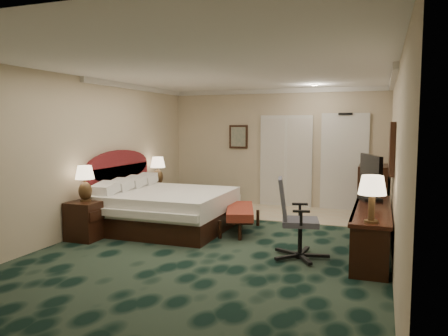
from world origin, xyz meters
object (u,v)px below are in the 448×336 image
(nightstand_near, at_px, (87,220))
(desk, at_px, (372,231))
(bed, at_px, (167,210))
(lamp_far, at_px, (158,171))
(tv, at_px, (370,178))
(minibar, at_px, (373,191))
(nightstand_far, at_px, (159,198))
(bed_bench, at_px, (240,219))
(lamp_near, at_px, (85,183))
(desk_chair, at_px, (300,218))

(nightstand_near, distance_m, desk, 4.51)
(bed, relative_size, lamp_far, 3.54)
(lamp_far, height_order, desk, lamp_far)
(tv, relative_size, minibar, 0.88)
(lamp_far, bearing_deg, nightstand_far, -13.04)
(bed, xyz_separation_m, nightstand_far, (-0.93, 1.43, -0.06))
(nightstand_far, xyz_separation_m, bed_bench, (2.26, -1.21, -0.07))
(lamp_near, height_order, lamp_far, lamp_near)
(nightstand_far, bearing_deg, lamp_far, 166.96)
(lamp_near, relative_size, lamp_far, 0.96)
(lamp_far, bearing_deg, minibar, 11.91)
(nightstand_far, relative_size, bed_bench, 0.44)
(bed, relative_size, tv, 2.32)
(desk, xyz_separation_m, tv, (-0.05, 0.65, 0.71))
(lamp_near, bearing_deg, bed, 49.30)
(bed_bench, height_order, tv, tv)
(nightstand_near, xyz_separation_m, nightstand_far, (-0.02, 2.55, -0.03))
(lamp_near, height_order, tv, tv)
(bed_bench, distance_m, desk, 2.31)
(lamp_far, height_order, minibar, lamp_far)
(nightstand_near, height_order, desk_chair, desk_chair)
(lamp_near, height_order, minibar, lamp_near)
(nightstand_near, relative_size, lamp_far, 1.03)
(desk_chair, bearing_deg, nightstand_far, 133.95)
(lamp_near, bearing_deg, lamp_far, 90.65)
(lamp_far, relative_size, desk_chair, 0.54)
(lamp_near, distance_m, bed_bench, 2.71)
(tv, bearing_deg, nightstand_near, 177.97)
(nightstand_far, distance_m, desk, 4.84)
(lamp_near, height_order, desk_chair, lamp_near)
(minibar, bearing_deg, desk_chair, -105.03)
(lamp_near, relative_size, tv, 0.63)
(bed, xyz_separation_m, nightstand_near, (-0.91, -1.11, -0.03))
(lamp_far, xyz_separation_m, desk, (4.51, -1.85, -0.53))
(desk, xyz_separation_m, desk_chair, (-0.95, -0.54, 0.23))
(bed, bearing_deg, bed_bench, 9.50)
(lamp_near, distance_m, tv, 4.62)
(minibar, bearing_deg, bed_bench, -135.08)
(lamp_near, bearing_deg, minibar, 38.10)
(desk, distance_m, desk_chair, 1.11)
(bed_bench, distance_m, minibar, 3.07)
(lamp_near, relative_size, minibar, 0.55)
(nightstand_near, xyz_separation_m, minibar, (4.40, 3.49, 0.22))
(lamp_near, bearing_deg, nightstand_near, -40.74)
(minibar, bearing_deg, bed, -145.69)
(nightstand_near, bearing_deg, nightstand_far, 90.53)
(bed, height_order, bed_bench, bed)
(bed_bench, relative_size, desk, 0.54)
(nightstand_near, height_order, desk, desk)
(nightstand_near, xyz_separation_m, bed_bench, (2.23, 1.33, -0.10))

